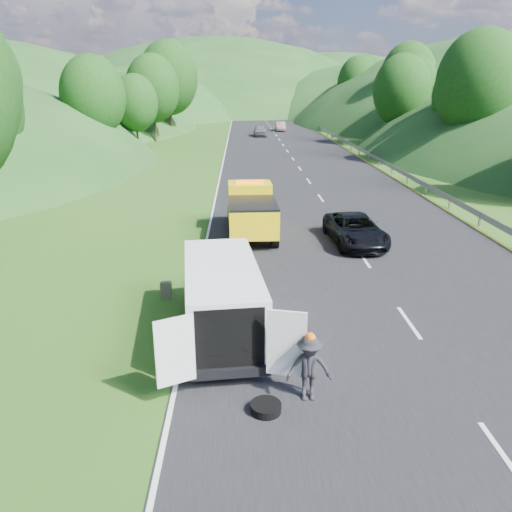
{
  "coord_description": "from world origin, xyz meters",
  "views": [
    {
      "loc": [
        -2.24,
        -15.93,
        7.1
      ],
      "look_at": [
        -1.71,
        0.83,
        1.3
      ],
      "focal_mm": 35.0,
      "sensor_mm": 36.0,
      "label": 1
    }
  ],
  "objects_px": {
    "spare_tire": "(266,412)",
    "child": "(228,296)",
    "tow_truck": "(251,211)",
    "woman": "(215,289)",
    "suitcase": "(166,290)",
    "white_van": "(222,296)",
    "worker": "(308,399)",
    "passing_suv": "(355,244)"
  },
  "relations": [
    {
      "from": "white_van",
      "to": "worker",
      "type": "xyz_separation_m",
      "value": [
        2.13,
        -3.27,
        -1.28
      ]
    },
    {
      "from": "spare_tire",
      "to": "child",
      "type": "bearing_deg",
      "value": 98.62
    },
    {
      "from": "white_van",
      "to": "child",
      "type": "distance_m",
      "value": 3.16
    },
    {
      "from": "worker",
      "to": "passing_suv",
      "type": "height_order",
      "value": "worker"
    },
    {
      "from": "tow_truck",
      "to": "woman",
      "type": "xyz_separation_m",
      "value": [
        -1.48,
        -6.9,
        -1.24
      ]
    },
    {
      "from": "white_van",
      "to": "worker",
      "type": "distance_m",
      "value": 4.11
    },
    {
      "from": "white_van",
      "to": "woman",
      "type": "height_order",
      "value": "white_van"
    },
    {
      "from": "child",
      "to": "worker",
      "type": "relative_size",
      "value": 0.67
    },
    {
      "from": "child",
      "to": "woman",
      "type": "bearing_deg",
      "value": 171.23
    },
    {
      "from": "tow_truck",
      "to": "spare_tire",
      "type": "relative_size",
      "value": 8.33
    },
    {
      "from": "child",
      "to": "worker",
      "type": "bearing_deg",
      "value": -29.83
    },
    {
      "from": "white_van",
      "to": "passing_suv",
      "type": "relative_size",
      "value": 1.37
    },
    {
      "from": "white_van",
      "to": "worker",
      "type": "height_order",
      "value": "white_van"
    },
    {
      "from": "white_van",
      "to": "passing_suv",
      "type": "bearing_deg",
      "value": 50.14
    },
    {
      "from": "woman",
      "to": "suitcase",
      "type": "distance_m",
      "value": 1.84
    },
    {
      "from": "woman",
      "to": "child",
      "type": "relative_size",
      "value": 1.34
    },
    {
      "from": "tow_truck",
      "to": "woman",
      "type": "height_order",
      "value": "tow_truck"
    },
    {
      "from": "woman",
      "to": "passing_suv",
      "type": "xyz_separation_m",
      "value": [
        6.3,
        5.31,
        0.0
      ]
    },
    {
      "from": "tow_truck",
      "to": "child",
      "type": "relative_size",
      "value": 5.37
    },
    {
      "from": "child",
      "to": "passing_suv",
      "type": "xyz_separation_m",
      "value": [
        5.8,
        5.92,
        0.0
      ]
    },
    {
      "from": "child",
      "to": "suitcase",
      "type": "height_order",
      "value": "suitcase"
    },
    {
      "from": "white_van",
      "to": "passing_suv",
      "type": "height_order",
      "value": "white_van"
    },
    {
      "from": "white_van",
      "to": "suitcase",
      "type": "distance_m",
      "value": 3.56
    },
    {
      "from": "tow_truck",
      "to": "worker",
      "type": "relative_size",
      "value": 3.62
    },
    {
      "from": "suitcase",
      "to": "child",
      "type": "bearing_deg",
      "value": 3.92
    },
    {
      "from": "tow_truck",
      "to": "white_van",
      "type": "xyz_separation_m",
      "value": [
        -1.08,
        -10.41,
        0.04
      ]
    },
    {
      "from": "white_van",
      "to": "suitcase",
      "type": "bearing_deg",
      "value": 120.64
    },
    {
      "from": "tow_truck",
      "to": "passing_suv",
      "type": "bearing_deg",
      "value": -20.31
    },
    {
      "from": "spare_tire",
      "to": "passing_suv",
      "type": "distance_m",
      "value": 13.43
    },
    {
      "from": "worker",
      "to": "woman",
      "type": "bearing_deg",
      "value": 110.0
    },
    {
      "from": "worker",
      "to": "suitcase",
      "type": "relative_size",
      "value": 2.68
    },
    {
      "from": "passing_suv",
      "to": "spare_tire",
      "type": "bearing_deg",
      "value": -114.43
    },
    {
      "from": "tow_truck",
      "to": "white_van",
      "type": "bearing_deg",
      "value": -97.91
    },
    {
      "from": "child",
      "to": "passing_suv",
      "type": "distance_m",
      "value": 8.28
    },
    {
      "from": "child",
      "to": "spare_tire",
      "type": "relative_size",
      "value": 1.55
    },
    {
      "from": "worker",
      "to": "passing_suv",
      "type": "bearing_deg",
      "value": 72.19
    },
    {
      "from": "passing_suv",
      "to": "white_van",
      "type": "bearing_deg",
      "value": -127.32
    },
    {
      "from": "woman",
      "to": "spare_tire",
      "type": "height_order",
      "value": "woman"
    },
    {
      "from": "tow_truck",
      "to": "child",
      "type": "distance_m",
      "value": 7.68
    },
    {
      "from": "worker",
      "to": "white_van",
      "type": "bearing_deg",
      "value": 122.61
    },
    {
      "from": "spare_tire",
      "to": "passing_suv",
      "type": "height_order",
      "value": "passing_suv"
    },
    {
      "from": "tow_truck",
      "to": "spare_tire",
      "type": "distance_m",
      "value": 14.19
    }
  ]
}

